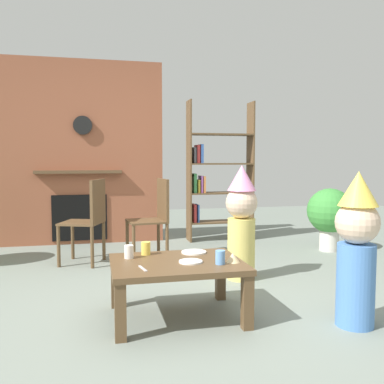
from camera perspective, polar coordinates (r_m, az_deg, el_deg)
The scene contains 16 objects.
ground_plane at distance 3.39m, azimuth -1.00°, elevation -14.67°, with size 12.00×12.00×0.00m, color gray.
brick_fireplace_feature at distance 5.74m, azimuth -15.14°, elevation 5.11°, with size 2.20×0.28×2.40m.
bookshelf at distance 5.76m, azimuth 3.10°, elevation 2.23°, with size 0.90×0.28×1.90m.
coffee_table at distance 2.99m, azimuth -2.07°, elevation -10.56°, with size 0.91×0.70×0.40m.
paper_cup_near_left at distance 3.17m, azimuth -6.29°, elevation -7.62°, with size 0.07×0.07×0.10m, color #F2CC4C.
paper_cup_near_right at distance 3.08m, azimuth -8.57°, elevation -8.03°, with size 0.07×0.07×0.10m, color silver.
paper_cup_center at distance 2.88m, azimuth 3.86°, elevation -8.84°, with size 0.07×0.07×0.09m, color #669EE0.
paper_plate_front at distance 2.93m, azimuth -0.18°, elevation -9.43°, with size 0.16×0.16×0.01m, color white.
paper_plate_rear at distance 3.22m, azimuth 0.26°, elevation -8.16°, with size 0.19×0.19×0.01m, color white.
birthday_cake_slice at distance 2.95m, azimuth 5.57°, elevation -8.84°, with size 0.10×0.10×0.07m, color #EAC68C.
table_fork at distance 2.79m, azimuth -6.71°, elevation -10.28°, with size 0.15×0.02×0.01m, color silver.
child_with_cone_hat at distance 3.00m, azimuth 21.47°, elevation -6.71°, with size 0.29×0.29×1.04m.
child_in_pink at distance 3.90m, azimuth 6.73°, elevation -3.70°, with size 0.29×0.29×1.06m.
dining_chair_left at distance 4.58m, azimuth -13.72°, elevation -3.21°, with size 0.51×0.51×0.90m.
dining_chair_middle at distance 4.62m, azimuth -5.08°, elevation -3.04°, with size 0.44×0.44×0.90m.
potted_plant_tall at distance 5.37m, azimuth 18.21°, elevation -2.73°, with size 0.54×0.54×0.76m.
Camera 1 is at (-0.66, -3.14, 1.11)m, focal length 39.27 mm.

